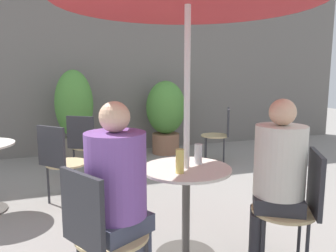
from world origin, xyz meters
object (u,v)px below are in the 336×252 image
object	(u,v)px
potted_plant_0	(74,110)
beer_glass_1	(198,154)
bistro_chair_0	(98,228)
seated_person_1	(277,171)
bistro_chair_2	(59,157)
bistro_chair_3	(221,130)
bistro_chair_4	(85,141)
cafe_table_near	(186,196)
bistro_chair_1	(299,200)
potted_plant_1	(166,113)
seated_person_0	(118,187)
beer_glass_0	(180,161)

from	to	relation	value
potted_plant_0	beer_glass_1	bearing A→B (deg)	-77.37
bistro_chair_0	seated_person_1	xyz separation A→B (m)	(1.23, 0.03, 0.20)
bistro_chair_2	bistro_chair_3	distance (m)	2.61
bistro_chair_3	bistro_chair_4	distance (m)	2.11
cafe_table_near	seated_person_1	world-z (taller)	seated_person_1
bistro_chair_4	seated_person_1	size ratio (longest dim) A/B	0.71
bistro_chair_4	seated_person_1	world-z (taller)	seated_person_1
bistro_chair_3	beer_glass_1	bearing A→B (deg)	-3.65
bistro_chair_1	bistro_chair_2	distance (m)	2.36
beer_glass_1	potted_plant_1	xyz separation A→B (m)	(0.84, 3.16, -0.07)
bistro_chair_2	potted_plant_0	xyz separation A→B (m)	(0.28, 1.81, 0.30)
bistro_chair_0	seated_person_0	size ratio (longest dim) A/B	0.70
bistro_chair_0	bistro_chair_1	bearing A→B (deg)	-120.00
bistro_chair_3	beer_glass_0	world-z (taller)	beer_glass_0
bistro_chair_2	potted_plant_1	bearing A→B (deg)	-85.50
seated_person_0	bistro_chair_3	bearing A→B (deg)	-67.15
bistro_chair_2	bistro_chair_4	bearing A→B (deg)	-64.22
cafe_table_near	seated_person_0	distance (m)	0.68
cafe_table_near	potted_plant_0	size ratio (longest dim) A/B	0.48
bistro_chair_3	bistro_chair_4	size ratio (longest dim) A/B	1.00
bistro_chair_0	bistro_chair_3	size ratio (longest dim) A/B	1.00
cafe_table_near	beer_glass_0	xyz separation A→B (m)	(-0.09, -0.11, 0.30)
bistro_chair_4	bistro_chair_2	bearing A→B (deg)	101.09
bistro_chair_0	cafe_table_near	bearing A→B (deg)	-90.00
seated_person_1	beer_glass_0	world-z (taller)	seated_person_1
beer_glass_0	seated_person_0	bearing A→B (deg)	-157.64
bistro_chair_1	bistro_chair_3	xyz separation A→B (m)	(0.91, 2.75, 0.00)
bistro_chair_2	potted_plant_1	xyz separation A→B (m)	(1.82, 1.85, 0.20)
bistro_chair_4	bistro_chair_3	bearing A→B (deg)	-140.69
bistro_chair_0	bistro_chair_2	world-z (taller)	same
bistro_chair_1	bistro_chair_2	xyz separation A→B (m)	(-1.53, 1.80, 0.00)
bistro_chair_4	beer_glass_0	world-z (taller)	beer_glass_0
beer_glass_1	potted_plant_0	distance (m)	3.20
bistro_chair_4	seated_person_0	xyz separation A→B (m)	(-0.04, -2.45, 0.20)
bistro_chair_4	potted_plant_0	size ratio (longest dim) A/B	0.59
bistro_chair_3	cafe_table_near	bearing A→B (deg)	-5.07
cafe_table_near	bistro_chair_1	xyz separation A→B (m)	(0.67, -0.42, 0.04)
seated_person_1	beer_glass_0	distance (m)	0.68
bistro_chair_2	beer_glass_0	world-z (taller)	beer_glass_0
bistro_chair_1	beer_glass_0	world-z (taller)	beer_glass_0
bistro_chair_0	potted_plant_1	distance (m)	3.97
cafe_table_near	seated_person_0	xyz separation A→B (m)	(-0.56, -0.30, 0.24)
bistro_chair_1	beer_glass_0	size ratio (longest dim) A/B	5.09
beer_glass_1	potted_plant_1	bearing A→B (deg)	75.10
bistro_chair_1	potted_plant_1	world-z (taller)	potted_plant_1
cafe_table_near	beer_glass_1	size ratio (longest dim) A/B	4.56
bistro_chair_1	bistro_chair_3	bearing A→B (deg)	-166.33
bistro_chair_3	seated_person_1	xyz separation A→B (m)	(-1.04, -2.67, 0.20)
bistro_chair_1	bistro_chair_4	xyz separation A→B (m)	(-1.19, 2.57, 0.00)
beer_glass_0	bistro_chair_4	bearing A→B (deg)	100.80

